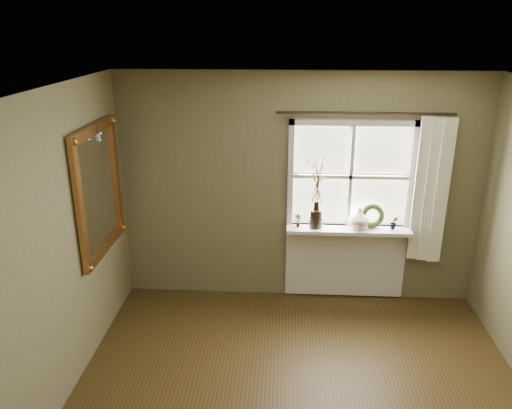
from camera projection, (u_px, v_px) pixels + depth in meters
The scene contains 14 objects.
ceiling at pixel (314, 104), 2.97m from camera, with size 4.50×4.50×0.00m, color silver.
wall_back at pixel (299, 189), 5.58m from camera, with size 4.00×0.10×2.60m, color #6A6545.
wall_left at pixel (16, 286), 3.53m from camera, with size 0.10×4.50×2.60m, color #6A6545.
window_frame at pixel (350, 177), 5.42m from camera, with size 1.36×0.06×1.24m.
window_sill at pixel (348, 230), 5.51m from camera, with size 1.36×0.26×0.04m, color silver.
window_apron at pixel (345, 261), 5.77m from camera, with size 1.36×0.04×0.88m, color silver.
dark_jug at pixel (316, 219), 5.49m from camera, with size 0.14×0.14×0.21m, color black.
cream_vase at pixel (359, 218), 5.46m from camera, with size 0.23×0.23×0.24m, color silver.
wreath at pixel (372, 218), 5.49m from camera, with size 0.28×0.28×0.07m, color #374C22.
potted_plant_left at pixel (298, 220), 5.51m from camera, with size 0.08×0.06×0.15m, color #374C22.
potted_plant_right at pixel (394, 223), 5.45m from camera, with size 0.08×0.07×0.15m, color #374C22.
curtain at pixel (430, 191), 5.32m from camera, with size 0.36×0.12×1.59m, color white.
curtain_rod at pixel (365, 113), 5.12m from camera, with size 0.03×0.03×1.84m, color black.
gilt_mirror at pixel (99, 190), 4.84m from camera, with size 0.10×1.08×1.28m.
Camera 1 is at (-0.17, -3.01, 3.05)m, focal length 35.00 mm.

